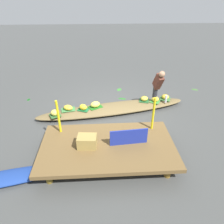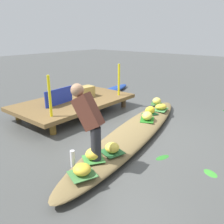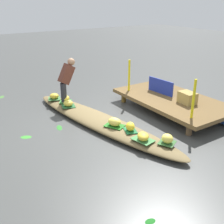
{
  "view_description": "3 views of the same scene",
  "coord_description": "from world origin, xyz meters",
  "px_view_note": "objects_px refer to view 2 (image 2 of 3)",
  "views": [
    {
      "loc": [
        0.41,
        5.98,
        3.57
      ],
      "look_at": [
        0.08,
        0.53,
        0.28
      ],
      "focal_mm": 33.05,
      "sensor_mm": 36.0,
      "label": 1
    },
    {
      "loc": [
        -3.78,
        -2.52,
        2.1
      ],
      "look_at": [
        -0.03,
        0.57,
        0.44
      ],
      "focal_mm": 37.32,
      "sensor_mm": 36.0,
      "label": 2
    },
    {
      "loc": [
        5.3,
        -3.11,
        2.9
      ],
      "look_at": [
        0.3,
        0.17,
        0.41
      ],
      "focal_mm": 44.25,
      "sensor_mm": 36.0,
      "label": 3
    }
  ],
  "objects_px": {
    "banana_bunch_0": "(147,116)",
    "vendor_person": "(89,118)",
    "banana_bunch_6": "(93,154)",
    "banana_bunch_3": "(157,101)",
    "water_bottle": "(73,159)",
    "market_banner": "(59,96)",
    "banana_bunch_2": "(150,110)",
    "produce_crate": "(86,91)",
    "vendor_boat": "(134,132)",
    "banana_bunch_4": "(161,107)",
    "banana_bunch_1": "(82,169)",
    "banana_bunch_5": "(112,148)",
    "moored_boat": "(109,91)"
  },
  "relations": [
    {
      "from": "banana_bunch_4",
      "to": "produce_crate",
      "type": "relative_size",
      "value": 0.71
    },
    {
      "from": "banana_bunch_2",
      "to": "banana_bunch_4",
      "type": "height_order",
      "value": "banana_bunch_2"
    },
    {
      "from": "banana_bunch_1",
      "to": "vendor_boat",
      "type": "bearing_deg",
      "value": 12.0
    },
    {
      "from": "banana_bunch_4",
      "to": "banana_bunch_6",
      "type": "xyz_separation_m",
      "value": [
        -2.94,
        -0.39,
        0.02
      ]
    },
    {
      "from": "moored_boat",
      "to": "banana_bunch_5",
      "type": "bearing_deg",
      "value": -150.65
    },
    {
      "from": "vendor_person",
      "to": "banana_bunch_1",
      "type": "bearing_deg",
      "value": -148.71
    },
    {
      "from": "market_banner",
      "to": "banana_bunch_2",
      "type": "bearing_deg",
      "value": -63.32
    },
    {
      "from": "banana_bunch_6",
      "to": "banana_bunch_2",
      "type": "bearing_deg",
      "value": 9.93
    },
    {
      "from": "banana_bunch_6",
      "to": "banana_bunch_3",
      "type": "bearing_deg",
      "value": 12.28
    },
    {
      "from": "moored_boat",
      "to": "vendor_person",
      "type": "height_order",
      "value": "vendor_person"
    },
    {
      "from": "banana_bunch_0",
      "to": "banana_bunch_4",
      "type": "relative_size",
      "value": 0.99
    },
    {
      "from": "banana_bunch_4",
      "to": "banana_bunch_1",
      "type": "bearing_deg",
      "value": -170.48
    },
    {
      "from": "vendor_person",
      "to": "produce_crate",
      "type": "bearing_deg",
      "value": 46.6
    },
    {
      "from": "banana_bunch_5",
      "to": "market_banner",
      "type": "distance_m",
      "value": 2.64
    },
    {
      "from": "banana_bunch_2",
      "to": "produce_crate",
      "type": "distance_m",
      "value": 2.02
    },
    {
      "from": "water_bottle",
      "to": "banana_bunch_0",
      "type": "bearing_deg",
      "value": 4.27
    },
    {
      "from": "banana_bunch_3",
      "to": "banana_bunch_6",
      "type": "height_order",
      "value": "banana_bunch_3"
    },
    {
      "from": "banana_bunch_4",
      "to": "water_bottle",
      "type": "height_order",
      "value": "water_bottle"
    },
    {
      "from": "moored_boat",
      "to": "banana_bunch_3",
      "type": "distance_m",
      "value": 2.43
    },
    {
      "from": "banana_bunch_0",
      "to": "banana_bunch_3",
      "type": "distance_m",
      "value": 1.31
    },
    {
      "from": "vendor_person",
      "to": "water_bottle",
      "type": "height_order",
      "value": "vendor_person"
    },
    {
      "from": "banana_bunch_4",
      "to": "market_banner",
      "type": "bearing_deg",
      "value": 130.19
    },
    {
      "from": "banana_bunch_0",
      "to": "banana_bunch_5",
      "type": "bearing_deg",
      "value": -168.14
    },
    {
      "from": "banana_bunch_2",
      "to": "produce_crate",
      "type": "bearing_deg",
      "value": 96.46
    },
    {
      "from": "banana_bunch_6",
      "to": "market_banner",
      "type": "height_order",
      "value": "market_banner"
    },
    {
      "from": "banana_bunch_5",
      "to": "water_bottle",
      "type": "height_order",
      "value": "water_bottle"
    },
    {
      "from": "vendor_person",
      "to": "produce_crate",
      "type": "distance_m",
      "value": 3.26
    },
    {
      "from": "produce_crate",
      "to": "market_banner",
      "type": "bearing_deg",
      "value": -177.96
    },
    {
      "from": "banana_bunch_1",
      "to": "market_banner",
      "type": "bearing_deg",
      "value": 57.27
    },
    {
      "from": "banana_bunch_2",
      "to": "banana_bunch_4",
      "type": "xyz_separation_m",
      "value": [
        0.49,
        -0.04,
        -0.02
      ]
    },
    {
      "from": "banana_bunch_3",
      "to": "banana_bunch_5",
      "type": "relative_size",
      "value": 0.96
    },
    {
      "from": "banana_bunch_0",
      "to": "market_banner",
      "type": "relative_size",
      "value": 0.34
    },
    {
      "from": "banana_bunch_0",
      "to": "produce_crate",
      "type": "bearing_deg",
      "value": 85.71
    },
    {
      "from": "banana_bunch_1",
      "to": "banana_bunch_5",
      "type": "height_order",
      "value": "banana_bunch_5"
    },
    {
      "from": "banana_bunch_0",
      "to": "banana_bunch_4",
      "type": "xyz_separation_m",
      "value": [
        0.87,
        0.12,
        -0.02
      ]
    },
    {
      "from": "vendor_boat",
      "to": "banana_bunch_4",
      "type": "relative_size",
      "value": 16.14
    },
    {
      "from": "banana_bunch_0",
      "to": "market_banner",
      "type": "bearing_deg",
      "value": 111.08
    },
    {
      "from": "vendor_boat",
      "to": "market_banner",
      "type": "xyz_separation_m",
      "value": [
        -0.22,
        2.16,
        0.46
      ]
    },
    {
      "from": "vendor_boat",
      "to": "banana_bunch_0",
      "type": "height_order",
      "value": "banana_bunch_0"
    },
    {
      "from": "banana_bunch_3",
      "to": "banana_bunch_4",
      "type": "xyz_separation_m",
      "value": [
        -0.36,
        -0.33,
        -0.02
      ]
    },
    {
      "from": "vendor_person",
      "to": "vendor_boat",
      "type": "bearing_deg",
      "value": 6.0
    },
    {
      "from": "moored_boat",
      "to": "banana_bunch_0",
      "type": "distance_m",
      "value": 3.38
    },
    {
      "from": "vendor_boat",
      "to": "water_bottle",
      "type": "xyz_separation_m",
      "value": [
        -1.81,
        -0.13,
        0.23
      ]
    },
    {
      "from": "banana_bunch_0",
      "to": "banana_bunch_1",
      "type": "distance_m",
      "value": 2.5
    },
    {
      "from": "moored_boat",
      "to": "water_bottle",
      "type": "bearing_deg",
      "value": -157.17
    },
    {
      "from": "market_banner",
      "to": "moored_boat",
      "type": "bearing_deg",
      "value": 8.34
    },
    {
      "from": "banana_bunch_0",
      "to": "vendor_person",
      "type": "height_order",
      "value": "vendor_person"
    },
    {
      "from": "moored_boat",
      "to": "produce_crate",
      "type": "distance_m",
      "value": 1.92
    },
    {
      "from": "banana_bunch_1",
      "to": "banana_bunch_3",
      "type": "relative_size",
      "value": 1.06
    },
    {
      "from": "banana_bunch_1",
      "to": "banana_bunch_4",
      "type": "xyz_separation_m",
      "value": [
        3.34,
        0.56,
        -0.0
      ]
    }
  ]
}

